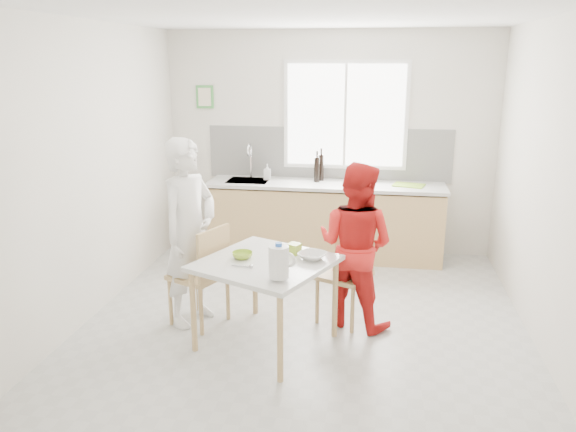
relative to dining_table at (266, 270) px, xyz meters
name	(u,v)px	position (x,y,z in m)	size (l,w,h in m)	color
ground	(303,326)	(0.27, 0.36, -0.67)	(4.50, 4.50, 0.00)	#B7B7B2
room_shell	(305,147)	(0.27, 0.36, 0.97)	(4.50, 4.50, 4.50)	silver
window	(345,115)	(0.47, 2.59, 1.03)	(1.50, 0.06, 1.30)	white
backsplash	(328,154)	(0.27, 2.60, 0.55)	(3.00, 0.02, 0.65)	white
picture_frame	(205,97)	(-1.28, 2.59, 1.23)	(0.22, 0.03, 0.28)	#469B48
kitchen_counter	(324,223)	(0.27, 2.31, -0.25)	(2.84, 0.64, 1.37)	tan
dining_table	(266,270)	(0.00, 0.00, 0.00)	(1.28, 1.28, 0.75)	silver
chair_left	(204,271)	(-0.62, 0.27, -0.16)	(0.57, 0.57, 0.93)	tan
chair_far	(348,268)	(0.65, 0.61, -0.17)	(0.55, 0.55, 0.91)	tan
person_white	(190,233)	(-0.76, 0.33, 0.18)	(0.62, 0.41, 1.71)	white
person_red	(355,245)	(0.71, 0.52, 0.08)	(0.73, 0.57, 1.50)	red
bowl_green	(242,255)	(-0.20, 0.03, 0.10)	(0.17, 0.17, 0.05)	#92BA2B
bowl_white	(312,256)	(0.38, 0.11, 0.11)	(0.23, 0.23, 0.06)	silver
milk_jug	(279,262)	(0.18, -0.39, 0.22)	(0.21, 0.15, 0.27)	white
green_box	(294,249)	(0.20, 0.22, 0.12)	(0.10, 0.10, 0.09)	#97BC2B
spoon	(241,266)	(-0.16, -0.17, 0.09)	(0.01, 0.01, 0.16)	#A5A5AA
cutting_board	(409,185)	(1.25, 2.32, 0.25)	(0.35, 0.25, 0.01)	#8CC22C
wine_bottle_a	(321,167)	(0.20, 2.45, 0.41)	(0.07, 0.07, 0.32)	black
wine_bottle_b	(317,170)	(0.16, 2.36, 0.40)	(0.07, 0.07, 0.30)	black
jar_amber	(350,177)	(0.56, 2.34, 0.33)	(0.06, 0.06, 0.16)	olive
soap_bottle	(267,172)	(-0.46, 2.40, 0.34)	(0.09, 0.09, 0.19)	#999999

